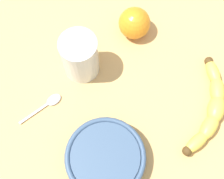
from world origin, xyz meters
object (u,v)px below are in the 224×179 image
ceramic_bowl (105,158)px  teaspoon (51,101)px  banana (211,108)px  orange_fruit (134,23)px  smoothie_glass (80,57)px

ceramic_bowl → teaspoon: size_ratio=1.51×
banana → orange_fruit: size_ratio=2.50×
ceramic_bowl → banana: bearing=174.4°
smoothie_glass → teaspoon: size_ratio=1.06×
smoothie_glass → orange_fruit: smoothie_glass is taller
orange_fruit → ceramic_bowl: bearing=47.0°
ceramic_bowl → teaspoon: bearing=-77.3°
banana → orange_fruit: 27.06cm
smoothie_glass → teaspoon: bearing=20.7°
banana → teaspoon: (30.36, -20.58, -1.54)cm
banana → smoothie_glass: smoothie_glass is taller
banana → smoothie_glass: bearing=88.3°
orange_fruit → teaspoon: 27.56cm
smoothie_glass → ceramic_bowl: 23.10cm
banana → ceramic_bowl: 26.43cm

